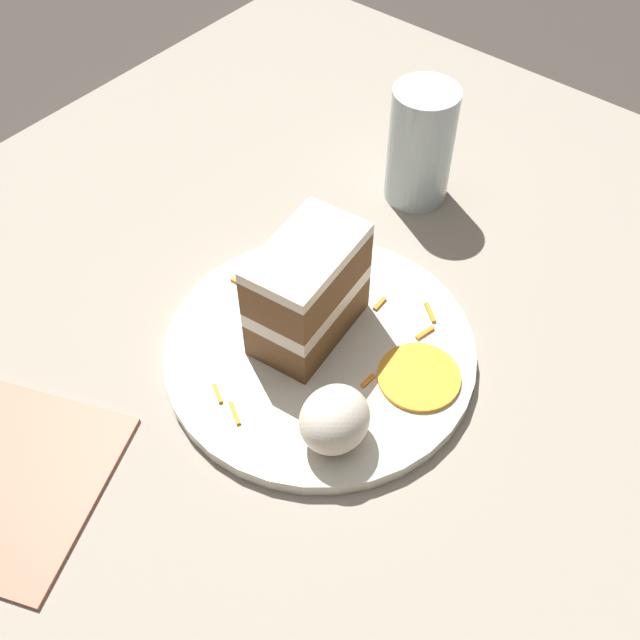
% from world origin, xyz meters
% --- Properties ---
extents(ground_plane, '(6.00, 6.00, 0.00)m').
position_xyz_m(ground_plane, '(0.00, 0.00, 0.00)').
color(ground_plane, '#38332D').
rests_on(ground_plane, ground).
extents(dining_table, '(1.16, 0.92, 0.04)m').
position_xyz_m(dining_table, '(0.00, 0.00, 0.02)').
color(dining_table, gray).
rests_on(dining_table, ground).
extents(plate, '(0.28, 0.28, 0.01)m').
position_xyz_m(plate, '(-0.04, 0.03, 0.05)').
color(plate, silver).
rests_on(plate, dining_table).
extents(cake_slice, '(0.12, 0.08, 0.10)m').
position_xyz_m(cake_slice, '(-0.05, 0.01, 0.10)').
color(cake_slice, brown).
rests_on(cake_slice, plate).
extents(cream_dollop, '(0.06, 0.05, 0.05)m').
position_xyz_m(cream_dollop, '(0.03, 0.10, 0.08)').
color(cream_dollop, silver).
rests_on(cream_dollop, plate).
extents(orange_garnish, '(0.07, 0.07, 0.00)m').
position_xyz_m(orange_garnish, '(-0.07, 0.12, 0.05)').
color(orange_garnish, orange).
rests_on(orange_garnish, plate).
extents(carrot_shreds_scatter, '(0.21, 0.19, 0.00)m').
position_xyz_m(carrot_shreds_scatter, '(-0.07, 0.03, 0.05)').
color(carrot_shreds_scatter, orange).
rests_on(carrot_shreds_scatter, plate).
extents(drinking_glass, '(0.07, 0.07, 0.13)m').
position_xyz_m(drinking_glass, '(-0.28, -0.03, 0.09)').
color(drinking_glass, silver).
rests_on(drinking_glass, dining_table).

